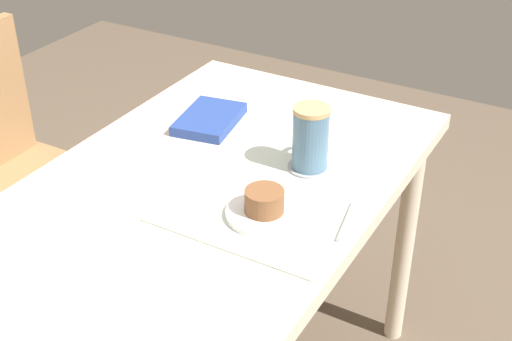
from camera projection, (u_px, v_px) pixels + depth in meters
The scene contains 9 objects.
dining_table at pixel (196, 228), 1.47m from camera, with size 1.20×0.69×0.70m.
wooden_chair at pixel (12, 175), 1.92m from camera, with size 0.42×0.42×0.85m.
placemat at pixel (273, 196), 1.42m from camera, with size 0.39×0.36×0.00m, color silver.
pastry_plate at pixel (264, 214), 1.35m from camera, with size 0.15×0.15×0.01m, color white.
pastry at pixel (264, 201), 1.33m from camera, with size 0.08×0.08×0.04m, color brown.
coffee_coaster at pixel (309, 167), 1.50m from camera, with size 0.09×0.09×0.01m, color #99999E.
coffee_mug at pixel (311, 137), 1.47m from camera, with size 0.11×0.08×0.14m.
teaspoon at pixel (347, 221), 1.33m from camera, with size 0.01×0.01×0.13m, color silver.
small_book at pixel (209, 119), 1.68m from camera, with size 0.18×0.12×0.02m, color navy.
Camera 1 is at (-0.97, -0.70, 1.48)m, focal length 50.00 mm.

